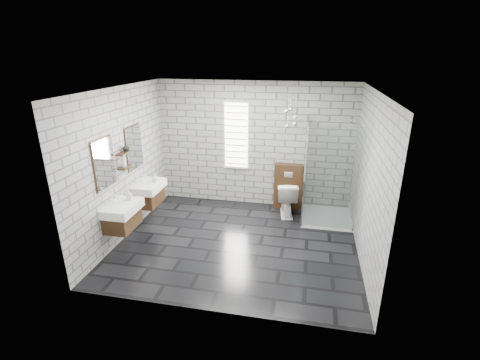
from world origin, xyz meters
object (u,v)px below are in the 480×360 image
(vanity_left, at_px, (120,209))
(vanity_right, at_px, (147,187))
(toilet, at_px, (287,198))
(shower_enclosure, at_px, (323,198))
(cistern_panel, at_px, (288,186))

(vanity_left, bearing_deg, vanity_right, 90.00)
(toilet, bearing_deg, vanity_right, 11.13)
(vanity_right, relative_size, toilet, 2.12)
(shower_enclosure, bearing_deg, vanity_right, -167.77)
(vanity_left, height_order, vanity_right, same)
(vanity_left, bearing_deg, shower_enclosure, 27.23)
(vanity_left, xyz_separation_m, toilet, (2.68, 1.94, -0.39))
(vanity_left, relative_size, vanity_right, 1.00)
(toilet, bearing_deg, cistern_panel, -97.87)
(vanity_right, bearing_deg, vanity_left, -90.00)
(shower_enclosure, xyz_separation_m, toilet, (-0.73, 0.18, -0.13))
(vanity_right, distance_m, shower_enclosure, 3.50)
(shower_enclosure, bearing_deg, cistern_panel, 144.77)
(vanity_left, xyz_separation_m, cistern_panel, (2.68, 2.27, -0.26))
(vanity_left, height_order, cistern_panel, vanity_left)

